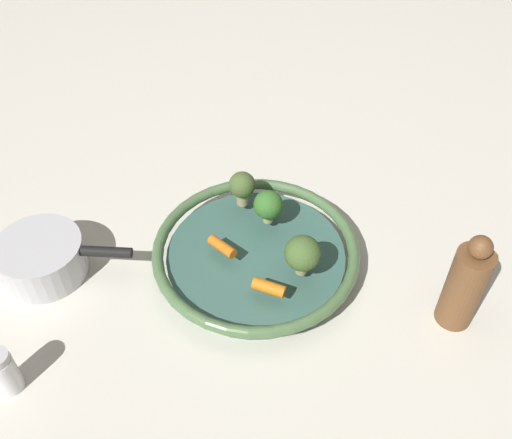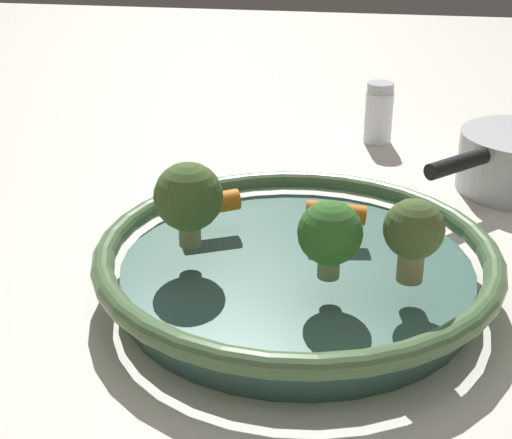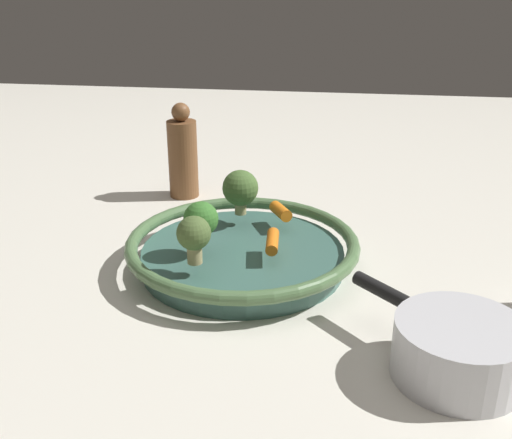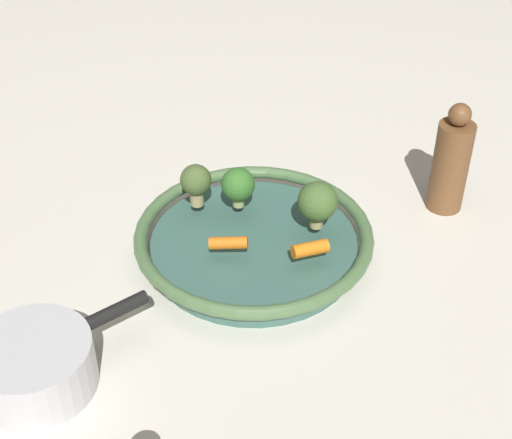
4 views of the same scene
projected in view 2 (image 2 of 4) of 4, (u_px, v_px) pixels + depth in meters
name	position (u px, v px, depth m)	size (l,w,h in m)	color
ground_plane	(296.00, 294.00, 0.61)	(2.49, 2.49, 0.00)	silver
serving_bowl	(297.00, 267.00, 0.60)	(0.31, 0.31, 0.05)	#3D665B
baby_carrot_center	(212.00, 203.00, 0.64)	(0.02, 0.02, 0.05)	orange
baby_carrot_near_rim	(336.00, 213.00, 0.63)	(0.02, 0.02, 0.05)	orange
broccoli_floret_small	(330.00, 234.00, 0.53)	(0.05, 0.05, 0.06)	#9AA666
broccoli_floret_large	(188.00, 198.00, 0.57)	(0.05, 0.05, 0.07)	tan
broccoli_floret_edge	(414.00, 232.00, 0.53)	(0.04, 0.04, 0.06)	tan
salt_shaker	(379.00, 113.00, 0.93)	(0.03, 0.03, 0.07)	white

